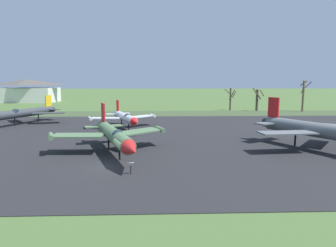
{
  "coord_description": "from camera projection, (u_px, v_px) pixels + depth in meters",
  "views": [
    {
      "loc": [
        4.29,
        -26.04,
        7.73
      ],
      "look_at": [
        5.72,
        14.76,
        1.89
      ],
      "focal_mm": 31.49,
      "sensor_mm": 36.0,
      "label": 1
    }
  ],
  "objects": [
    {
      "name": "info_placard_rear_left",
      "position": [
        135.0,
        133.0,
        41.41
      ],
      "size": [
        0.53,
        0.35,
        0.96
      ],
      "color": "black",
      "rests_on": "ground"
    },
    {
      "name": "visitor_building",
      "position": [
        29.0,
        91.0,
        110.9
      ],
      "size": [
        21.82,
        13.47,
        8.56
      ],
      "color": "silver",
      "rests_on": "ground"
    },
    {
      "name": "info_placard_front_left",
      "position": [
        131.0,
        166.0,
        24.51
      ],
      "size": [
        0.64,
        0.38,
        1.09
      ],
      "color": "black",
      "rests_on": "ground"
    },
    {
      "name": "grass_verge_strip",
      "position": [
        140.0,
        114.0,
        71.12
      ],
      "size": [
        166.91,
        12.0,
        0.06
      ],
      "primitive_type": "cube",
      "color": "#37472A",
      "rests_on": "ground"
    },
    {
      "name": "bare_tree_right_of_center",
      "position": [
        257.0,
        99.0,
        77.26
      ],
      "size": [
        3.05,
        2.4,
        6.14
      ],
      "color": "#42382D",
      "rests_on": "ground"
    },
    {
      "name": "jet_fighter_rear_center",
      "position": [
        325.0,
        131.0,
        32.04
      ],
      "size": [
        12.56,
        16.09,
        5.72
      ],
      "color": "#565B60",
      "rests_on": "ground"
    },
    {
      "name": "jet_fighter_front_left",
      "position": [
        114.0,
        135.0,
        31.0
      ],
      "size": [
        12.9,
        15.18,
        5.09
      ],
      "color": "#4C6B47",
      "rests_on": "ground"
    },
    {
      "name": "ground_plane",
      "position": [
        111.0,
        167.0,
        26.71
      ],
      "size": [
        600.0,
        600.0,
        0.0
      ],
      "primitive_type": "plane",
      "color": "#425B2D"
    },
    {
      "name": "bare_tree_center",
      "position": [
        231.0,
        98.0,
        79.11
      ],
      "size": [
        3.13,
        3.11,
        6.0
      ],
      "color": "#42382D",
      "rests_on": "ground"
    },
    {
      "name": "jet_fighter_rear_left",
      "position": [
        125.0,
        117.0,
        48.47
      ],
      "size": [
        11.31,
        13.07,
        4.4
      ],
      "color": "silver",
      "rests_on": "ground"
    },
    {
      "name": "asphalt_apron",
      "position": [
        127.0,
        137.0,
        41.14
      ],
      "size": [
        106.91,
        48.62,
        0.05
      ],
      "primitive_type": "cube",
      "color": "black",
      "rests_on": "ground"
    },
    {
      "name": "bare_tree_far_right",
      "position": [
        303.0,
        95.0,
        75.43
      ],
      "size": [
        2.15,
        2.63,
        7.97
      ],
      "color": "brown",
      "rests_on": "ground"
    },
    {
      "name": "jet_fighter_front_right",
      "position": [
        26.0,
        113.0,
        53.52
      ],
      "size": [
        11.82,
        14.23,
        5.01
      ],
      "color": "#33383D",
      "rests_on": "ground"
    }
  ]
}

